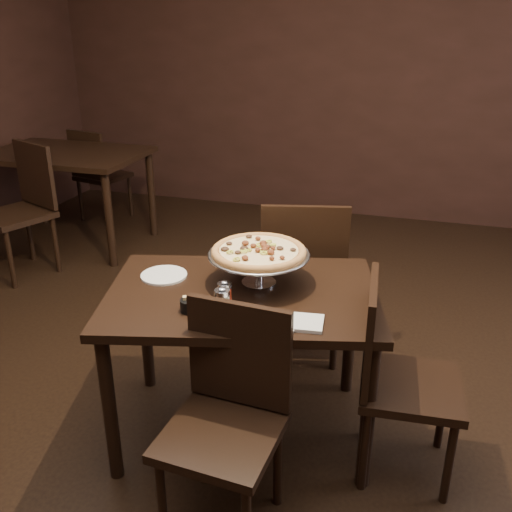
# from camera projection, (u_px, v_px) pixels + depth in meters

# --- Properties ---
(room) EXTENTS (6.04, 7.04, 2.84)m
(room) POSITION_uv_depth(u_px,v_px,m) (251.00, 148.00, 2.27)
(room) COLOR black
(room) RESTS_ON ground
(dining_table) EXTENTS (1.36, 1.07, 0.75)m
(dining_table) POSITION_uv_depth(u_px,v_px,m) (242.00, 311.00, 2.58)
(dining_table) COLOR black
(dining_table) RESTS_ON ground
(background_table) EXTENTS (1.31, 0.88, 0.82)m
(background_table) POSITION_uv_depth(u_px,v_px,m) (66.00, 164.00, 4.87)
(background_table) COLOR black
(background_table) RESTS_ON ground
(pizza_stand) EXTENTS (0.46, 0.46, 0.19)m
(pizza_stand) POSITION_uv_depth(u_px,v_px,m) (259.00, 252.00, 2.56)
(pizza_stand) COLOR silver
(pizza_stand) RESTS_ON dining_table
(parmesan_shaker) EXTENTS (0.07, 0.07, 0.11)m
(parmesan_shaker) POSITION_uv_depth(u_px,v_px,m) (222.00, 300.00, 2.35)
(parmesan_shaker) COLOR beige
(parmesan_shaker) RESTS_ON dining_table
(pepper_flake_shaker) EXTENTS (0.06, 0.06, 0.11)m
(pepper_flake_shaker) POSITION_uv_depth(u_px,v_px,m) (225.00, 293.00, 2.42)
(pepper_flake_shaker) COLOR maroon
(pepper_flake_shaker) RESTS_ON dining_table
(packet_caddy) EXTENTS (0.08, 0.08, 0.06)m
(packet_caddy) POSITION_uv_depth(u_px,v_px,m) (190.00, 305.00, 2.37)
(packet_caddy) COLOR black
(packet_caddy) RESTS_ON dining_table
(napkin_stack) EXTENTS (0.15, 0.15, 0.01)m
(napkin_stack) POSITION_uv_depth(u_px,v_px,m) (306.00, 323.00, 2.27)
(napkin_stack) COLOR silver
(napkin_stack) RESTS_ON dining_table
(plate_left) EXTENTS (0.22, 0.22, 0.01)m
(plate_left) POSITION_uv_depth(u_px,v_px,m) (164.00, 275.00, 2.69)
(plate_left) COLOR white
(plate_left) RESTS_ON dining_table
(plate_near) EXTENTS (0.22, 0.22, 0.01)m
(plate_near) POSITION_uv_depth(u_px,v_px,m) (266.00, 328.00, 2.24)
(plate_near) COLOR white
(plate_near) RESTS_ON dining_table
(serving_spatula) EXTENTS (0.16, 0.16, 0.02)m
(serving_spatula) POSITION_uv_depth(u_px,v_px,m) (268.00, 260.00, 2.49)
(serving_spatula) COLOR silver
(serving_spatula) RESTS_ON pizza_stand
(chair_far) EXTENTS (0.55, 0.55, 0.99)m
(chair_far) POSITION_uv_depth(u_px,v_px,m) (303.00, 275.00, 3.21)
(chair_far) COLOR black
(chair_far) RESTS_ON ground
(chair_near) EXTENTS (0.45, 0.45, 0.90)m
(chair_near) POSITION_uv_depth(u_px,v_px,m) (228.00, 412.00, 2.17)
(chair_near) COLOR black
(chair_near) RESTS_ON ground
(chair_side) EXTENTS (0.45, 0.45, 0.90)m
(chair_side) POSITION_uv_depth(u_px,v_px,m) (395.00, 372.00, 2.41)
(chair_side) COLOR black
(chair_side) RESTS_ON ground
(bg_chair_far) EXTENTS (0.50, 0.50, 0.90)m
(bg_chair_far) POSITION_uv_depth(u_px,v_px,m) (97.00, 172.00, 5.51)
(bg_chair_far) COLOR black
(bg_chair_far) RESTS_ON ground
(bg_chair_near) EXTENTS (0.61, 0.61, 1.00)m
(bg_chair_near) POSITION_uv_depth(u_px,v_px,m) (23.00, 205.00, 4.37)
(bg_chair_near) COLOR black
(bg_chair_near) RESTS_ON ground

